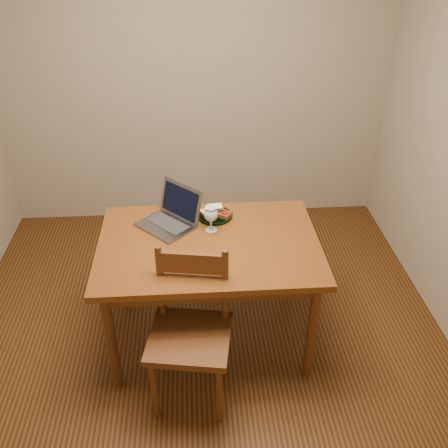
{
  "coord_description": "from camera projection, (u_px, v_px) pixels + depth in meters",
  "views": [
    {
      "loc": [
        -0.03,
        -2.38,
        2.41
      ],
      "look_at": [
        0.15,
        0.13,
        0.8
      ],
      "focal_mm": 40.0,
      "sensor_mm": 36.0,
      "label": 1
    }
  ],
  "objects": [
    {
      "name": "table",
      "position": [
        209.0,
        254.0,
        2.97
      ],
      "size": [
        1.3,
        0.9,
        0.74
      ],
      "color": "#53240D",
      "rests_on": "floor"
    },
    {
      "name": "sandwich_tomato",
      "position": [
        222.0,
        213.0,
        3.14
      ],
      "size": [
        0.14,
        0.13,
        0.04
      ],
      "primitive_type": null,
      "rotation": [
        0.0,
        0.0,
        -0.62
      ],
      "color": "#381E0C",
      "rests_on": "plate"
    },
    {
      "name": "plate",
      "position": [
        215.0,
        216.0,
        3.16
      ],
      "size": [
        0.22,
        0.22,
        0.02
      ],
      "primitive_type": "cylinder",
      "color": "black",
      "rests_on": "table"
    },
    {
      "name": "milk_glass",
      "position": [
        211.0,
        219.0,
        2.99
      ],
      "size": [
        0.09,
        0.09,
        0.17
      ],
      "primitive_type": null,
      "color": "white",
      "rests_on": "table"
    },
    {
      "name": "sandwich_top",
      "position": [
        215.0,
        209.0,
        3.13
      ],
      "size": [
        0.12,
        0.08,
        0.03
      ],
      "primitive_type": null,
      "rotation": [
        0.0,
        0.0,
        0.17
      ],
      "color": "#381E0C",
      "rests_on": "plate"
    },
    {
      "name": "chair",
      "position": [
        190.0,
        327.0,
        2.67
      ],
      "size": [
        0.5,
        0.48,
        0.47
      ],
      "rotation": [
        0.0,
        0.0,
        -0.16
      ],
      "color": "#361C0B",
      "rests_on": "floor"
    },
    {
      "name": "back_wall",
      "position": [
        193.0,
        71.0,
        3.95
      ],
      "size": [
        3.2,
        0.02,
        2.6
      ],
      "primitive_type": "cube",
      "color": "gray",
      "rests_on": "floor"
    },
    {
      "name": "sandwich_cheese",
      "position": [
        209.0,
        212.0,
        3.15
      ],
      "size": [
        0.13,
        0.11,
        0.03
      ],
      "primitive_type": null,
      "rotation": [
        0.0,
        0.0,
        0.48
      ],
      "color": "#381E0C",
      "rests_on": "plate"
    },
    {
      "name": "front_wall",
      "position": [
        214.0,
        432.0,
        1.24
      ],
      "size": [
        3.2,
        0.02,
        2.6
      ],
      "primitive_type": "cube",
      "color": "gray",
      "rests_on": "floor"
    },
    {
      "name": "laptop",
      "position": [
        172.0,
        214.0,
        3.07
      ],
      "size": [
        0.44,
        0.44,
        0.23
      ],
      "rotation": [
        0.0,
        0.0,
        -0.79
      ],
      "color": "slate",
      "rests_on": "table"
    },
    {
      "name": "floor",
      "position": [
        203.0,
        338.0,
        3.3
      ],
      "size": [
        3.2,
        3.2,
        0.02
      ],
      "primitive_type": "cube",
      "color": "black",
      "rests_on": "ground"
    }
  ]
}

